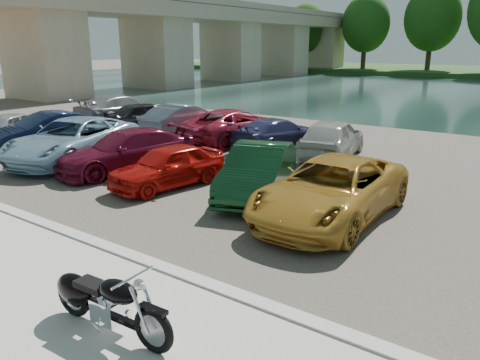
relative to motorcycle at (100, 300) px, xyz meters
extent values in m
plane|color=#595447|center=(-0.84, -0.09, -0.56)|extent=(200.00, 200.00, 0.00)
cube|color=beige|center=(-0.84, -1.09, -0.51)|extent=(60.00, 6.00, 0.10)
cube|color=beige|center=(-0.84, 1.91, -0.49)|extent=(60.00, 0.30, 0.14)
cube|color=#413C35|center=(-0.84, 10.91, -0.54)|extent=(60.00, 18.00, 0.04)
cube|color=tan|center=(-28.84, 39.91, 6.64)|extent=(7.00, 56.00, 1.40)
cube|color=tan|center=(-28.84, 39.91, 7.64)|extent=(7.00, 56.00, 0.70)
cube|color=tan|center=(-28.84, 17.91, 3.04)|extent=(6.00, 4.00, 7.20)
cube|color=tan|center=(-28.84, 29.91, 3.04)|extent=(6.00, 4.00, 7.20)
cube|color=tan|center=(-28.84, 41.91, 3.04)|extent=(6.00, 4.00, 7.20)
cube|color=tan|center=(-28.84, 53.91, 3.04)|extent=(6.00, 4.00, 7.20)
cube|color=tan|center=(-28.84, 65.91, 3.04)|extent=(6.00, 4.00, 7.20)
cylinder|color=#3B2A15|center=(-30.84, 64.51, 2.29)|extent=(0.70, 0.70, 4.50)
ellipsoid|color=#143C10|center=(-30.84, 64.51, 5.89)|extent=(6.30, 6.30, 7.56)
cylinder|color=#3B2A15|center=(-21.84, 65.91, 2.51)|extent=(0.70, 0.70, 4.95)
ellipsoid|color=#143C10|center=(-21.84, 65.91, 6.47)|extent=(6.93, 6.93, 8.32)
cylinder|color=#3B2A15|center=(-12.84, 67.31, 2.74)|extent=(0.70, 0.70, 5.40)
ellipsoid|color=#143C10|center=(-12.84, 67.31, 7.06)|extent=(7.56, 7.56, 9.07)
torus|color=black|center=(1.04, 0.04, -0.12)|extent=(0.68, 0.15, 0.68)
torus|color=black|center=(-0.61, -0.03, -0.12)|extent=(0.68, 0.15, 0.68)
cylinder|color=#B2B2B7|center=(1.04, 0.04, -0.12)|extent=(0.46, 0.08, 0.46)
cylinder|color=#B2B2B7|center=(-0.61, -0.03, -0.12)|extent=(0.46, 0.08, 0.46)
cylinder|color=silver|center=(0.91, -0.06, 0.18)|extent=(0.33, 0.07, 0.63)
cylinder|color=silver|center=(0.90, 0.14, 0.18)|extent=(0.33, 0.07, 0.63)
cylinder|color=silver|center=(0.71, 0.03, 0.57)|extent=(0.07, 0.75, 0.04)
sphere|color=silver|center=(0.81, 0.03, 0.49)|extent=(0.17, 0.17, 0.16)
sphere|color=silver|center=(0.88, 0.04, 0.49)|extent=(0.12, 0.12, 0.11)
cube|color=black|center=(1.04, 0.04, 0.19)|extent=(0.46, 0.16, 0.06)
cube|color=black|center=(0.22, 0.00, -0.18)|extent=(1.20, 0.16, 0.08)
cube|color=silver|center=(0.17, 0.00, -0.11)|extent=(0.46, 0.34, 0.34)
cylinder|color=silver|center=(0.27, 0.01, 0.09)|extent=(0.25, 0.19, 0.27)
cylinder|color=silver|center=(0.07, 0.00, 0.09)|extent=(0.25, 0.19, 0.27)
ellipsoid|color=black|center=(0.40, 0.01, 0.26)|extent=(0.70, 0.39, 0.32)
cube|color=black|center=(-0.13, -0.01, 0.20)|extent=(0.56, 0.31, 0.10)
ellipsoid|color=black|center=(-0.56, -0.03, 0.00)|extent=(0.74, 0.37, 0.50)
cube|color=black|center=(-0.61, -0.03, -0.07)|extent=(0.41, 0.20, 0.30)
cylinder|color=silver|center=(-0.14, 0.15, -0.24)|extent=(1.10, 0.14, 0.09)
cylinder|color=silver|center=(-0.14, 0.15, -0.16)|extent=(1.10, 0.14, 0.09)
cylinder|color=#B2B2B7|center=(0.08, -0.18, -0.33)|extent=(0.03, 0.14, 0.22)
imported|color=#A1A8AD|center=(-14.24, 6.35, 0.14)|extent=(2.88, 4.17, 1.32)
imported|color=#141E3F|center=(-11.80, 6.78, 0.22)|extent=(2.19, 4.68, 1.48)
imported|color=#86ADC4|center=(-9.37, 6.24, 0.25)|extent=(3.82, 5.98, 1.54)
imported|color=maroon|center=(-6.72, 6.43, 0.16)|extent=(3.11, 5.06, 1.37)
imported|color=#B7110C|center=(-4.38, 5.93, 0.10)|extent=(2.05, 3.86, 1.25)
imported|color=#0F381A|center=(-1.70, 6.76, 0.19)|extent=(2.92, 4.56, 1.42)
imported|color=#BA872B|center=(0.72, 6.29, 0.20)|extent=(2.43, 5.22, 1.45)
imported|color=gray|center=(-14.51, 12.85, 0.24)|extent=(2.27, 5.29, 1.52)
imported|color=black|center=(-11.81, 12.25, 0.19)|extent=(2.82, 4.46, 1.41)
imported|color=slate|center=(-9.51, 12.34, 0.20)|extent=(1.78, 4.47, 1.45)
imported|color=#A11A31|center=(-6.76, 12.53, 0.19)|extent=(2.79, 5.27, 1.41)
imported|color=navy|center=(-4.46, 12.38, 0.09)|extent=(2.55, 4.50, 1.23)
imported|color=#AEAFAA|center=(-1.98, 12.16, 0.22)|extent=(2.54, 4.63, 1.49)
camera|label=1|loc=(5.17, -3.73, 3.58)|focal=35.00mm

